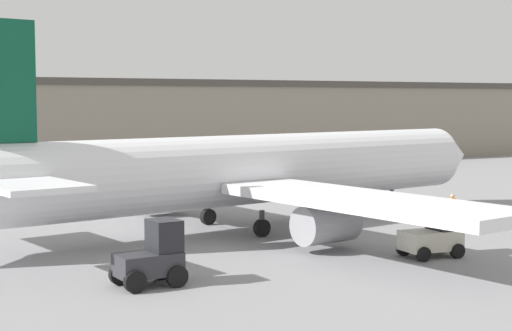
# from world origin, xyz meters

# --- Properties ---
(ground_plane) EXTENTS (400.00, 400.00, 0.00)m
(ground_plane) POSITION_xyz_m (0.00, 0.00, 0.00)
(ground_plane) COLOR gray
(terminal_building) EXTENTS (92.46, 17.79, 9.15)m
(terminal_building) POSITION_xyz_m (10.13, 44.53, 4.58)
(terminal_building) COLOR gray
(terminal_building) RESTS_ON ground_plane
(airplane) EXTENTS (37.53, 34.93, 10.54)m
(airplane) POSITION_xyz_m (-0.90, -0.17, 3.17)
(airplane) COLOR white
(airplane) RESTS_ON ground_plane
(ground_crew_worker) EXTENTS (0.37, 0.37, 1.68)m
(ground_crew_worker) POSITION_xyz_m (10.67, -3.76, 0.90)
(ground_crew_worker) COLOR #1E2338
(ground_crew_worker) RESTS_ON ground_plane
(baggage_tug) EXTENTS (2.71, 1.87, 2.42)m
(baggage_tug) POSITION_xyz_m (3.50, -10.79, 1.07)
(baggage_tug) COLOR beige
(baggage_tug) RESTS_ON ground_plane
(pushback_tug) EXTENTS (2.65, 1.93, 2.49)m
(pushback_tug) POSITION_xyz_m (-9.66, -10.28, 1.10)
(pushback_tug) COLOR #2D2D33
(pushback_tug) RESTS_ON ground_plane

